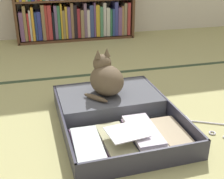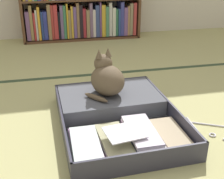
% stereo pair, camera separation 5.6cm
% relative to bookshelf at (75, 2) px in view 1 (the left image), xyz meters
% --- Properties ---
extents(ground_plane, '(10.00, 10.00, 0.00)m').
position_rel_bookshelf_xyz_m(ground_plane, '(-0.18, -2.25, -0.43)').
color(ground_plane, tan).
extents(tatami_border, '(4.80, 0.05, 0.00)m').
position_rel_bookshelf_xyz_m(tatami_border, '(-0.18, -1.21, -0.43)').
color(tatami_border, '#34462F').
rests_on(tatami_border, ground_plane).
extents(bookshelf, '(1.38, 0.27, 0.93)m').
position_rel_bookshelf_xyz_m(bookshelf, '(0.00, 0.00, 0.00)').
color(bookshelf, brown).
rests_on(bookshelf, ground_plane).
extents(open_suitcase, '(0.70, 0.90, 0.12)m').
position_rel_bookshelf_xyz_m(open_suitcase, '(-0.05, -1.99, -0.39)').
color(open_suitcase, '#313141').
rests_on(open_suitcase, ground_plane).
extents(black_cat, '(0.29, 0.30, 0.29)m').
position_rel_bookshelf_xyz_m(black_cat, '(-0.08, -1.85, -0.21)').
color(black_cat, brown).
rests_on(black_cat, open_suitcase).
extents(clothes_hanger, '(0.37, 0.28, 0.01)m').
position_rel_bookshelf_xyz_m(clothes_hanger, '(0.48, -2.22, -0.43)').
color(clothes_hanger, silver).
rests_on(clothes_hanger, ground_plane).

